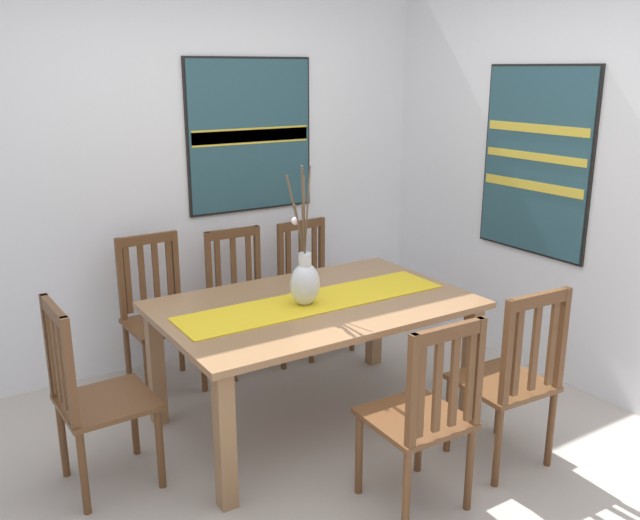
{
  "coord_description": "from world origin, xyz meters",
  "views": [
    {
      "loc": [
        -1.67,
        -2.43,
        1.96
      ],
      "look_at": [
        0.2,
        0.52,
        0.96
      ],
      "focal_mm": 37.89,
      "sensor_mm": 36.0,
      "label": 1
    }
  ],
  "objects_px": {
    "chair_3": "(243,298)",
    "chair_4": "(312,285)",
    "chair_1": "(511,378)",
    "chair_5": "(92,395)",
    "chair_0": "(159,312)",
    "dining_table": "(314,318)",
    "painting_on_back_wall": "(250,135)",
    "centerpiece_vase": "(305,280)",
    "painting_on_side_wall": "(536,161)",
    "chair_2": "(424,414)"
  },
  "relations": [
    {
      "from": "chair_3",
      "to": "chair_4",
      "type": "bearing_deg",
      "value": -0.97
    },
    {
      "from": "chair_1",
      "to": "chair_4",
      "type": "xyz_separation_m",
      "value": [
        -0.03,
        1.83,
        -0.01
      ]
    },
    {
      "from": "chair_5",
      "to": "chair_0",
      "type": "bearing_deg",
      "value": 54.62
    },
    {
      "from": "chair_1",
      "to": "chair_0",
      "type": "bearing_deg",
      "value": 122.62
    },
    {
      "from": "dining_table",
      "to": "chair_4",
      "type": "bearing_deg",
      "value": 58.82
    },
    {
      "from": "chair_0",
      "to": "chair_4",
      "type": "distance_m",
      "value": 1.14
    },
    {
      "from": "chair_4",
      "to": "painting_on_back_wall",
      "type": "relative_size",
      "value": 0.88
    },
    {
      "from": "centerpiece_vase",
      "to": "chair_4",
      "type": "distance_m",
      "value": 1.2
    },
    {
      "from": "dining_table",
      "to": "painting_on_side_wall",
      "type": "relative_size",
      "value": 1.42
    },
    {
      "from": "chair_2",
      "to": "painting_on_side_wall",
      "type": "distance_m",
      "value": 2.06
    },
    {
      "from": "centerpiece_vase",
      "to": "painting_on_side_wall",
      "type": "xyz_separation_m",
      "value": [
        1.68,
        -0.06,
        0.52
      ]
    },
    {
      "from": "dining_table",
      "to": "chair_2",
      "type": "height_order",
      "value": "chair_2"
    },
    {
      "from": "chair_1",
      "to": "painting_on_side_wall",
      "type": "distance_m",
      "value": 1.59
    },
    {
      "from": "dining_table",
      "to": "centerpiece_vase",
      "type": "distance_m",
      "value": 0.25
    },
    {
      "from": "chair_3",
      "to": "chair_5",
      "type": "xyz_separation_m",
      "value": [
        -1.23,
        -0.92,
        0.02
      ]
    },
    {
      "from": "painting_on_back_wall",
      "to": "painting_on_side_wall",
      "type": "bearing_deg",
      "value": -44.68
    },
    {
      "from": "chair_1",
      "to": "chair_5",
      "type": "distance_m",
      "value": 2.02
    },
    {
      "from": "chair_3",
      "to": "chair_5",
      "type": "distance_m",
      "value": 1.53
    },
    {
      "from": "centerpiece_vase",
      "to": "chair_5",
      "type": "bearing_deg",
      "value": 178.26
    },
    {
      "from": "chair_1",
      "to": "chair_2",
      "type": "bearing_deg",
      "value": -175.58
    },
    {
      "from": "chair_1",
      "to": "centerpiece_vase",
      "type": "bearing_deg",
      "value": 126.63
    },
    {
      "from": "chair_4",
      "to": "chair_1",
      "type": "bearing_deg",
      "value": -89.18
    },
    {
      "from": "painting_on_side_wall",
      "to": "chair_0",
      "type": "bearing_deg",
      "value": 155.47
    },
    {
      "from": "chair_1",
      "to": "chair_3",
      "type": "height_order",
      "value": "chair_1"
    },
    {
      "from": "chair_3",
      "to": "painting_on_back_wall",
      "type": "bearing_deg",
      "value": 51.71
    },
    {
      "from": "chair_2",
      "to": "chair_5",
      "type": "height_order",
      "value": "chair_5"
    },
    {
      "from": "dining_table",
      "to": "centerpiece_vase",
      "type": "height_order",
      "value": "centerpiece_vase"
    },
    {
      "from": "centerpiece_vase",
      "to": "chair_0",
      "type": "distance_m",
      "value": 1.13
    },
    {
      "from": "chair_5",
      "to": "painting_on_back_wall",
      "type": "distance_m",
      "value": 2.18
    },
    {
      "from": "dining_table",
      "to": "painting_on_back_wall",
      "type": "height_order",
      "value": "painting_on_back_wall"
    },
    {
      "from": "dining_table",
      "to": "chair_5",
      "type": "relative_size",
      "value": 1.76
    },
    {
      "from": "dining_table",
      "to": "chair_1",
      "type": "distance_m",
      "value": 1.08
    },
    {
      "from": "chair_1",
      "to": "chair_2",
      "type": "xyz_separation_m",
      "value": [
        -0.6,
        -0.05,
        0.0
      ]
    },
    {
      "from": "painting_on_back_wall",
      "to": "chair_5",
      "type": "bearing_deg",
      "value": -140.14
    },
    {
      "from": "chair_1",
      "to": "chair_5",
      "type": "bearing_deg",
      "value": 153.0
    },
    {
      "from": "chair_5",
      "to": "chair_3",
      "type": "bearing_deg",
      "value": 36.76
    },
    {
      "from": "dining_table",
      "to": "chair_2",
      "type": "relative_size",
      "value": 1.79
    },
    {
      "from": "chair_1",
      "to": "painting_on_side_wall",
      "type": "relative_size",
      "value": 0.81
    },
    {
      "from": "centerpiece_vase",
      "to": "painting_on_back_wall",
      "type": "distance_m",
      "value": 1.46
    },
    {
      "from": "centerpiece_vase",
      "to": "painting_on_side_wall",
      "type": "bearing_deg",
      "value": -2.2
    },
    {
      "from": "chair_0",
      "to": "chair_1",
      "type": "bearing_deg",
      "value": -57.38
    },
    {
      "from": "chair_1",
      "to": "painting_on_back_wall",
      "type": "relative_size",
      "value": 0.92
    },
    {
      "from": "chair_3",
      "to": "painting_on_back_wall",
      "type": "distance_m",
      "value": 1.12
    },
    {
      "from": "chair_3",
      "to": "chair_4",
      "type": "height_order",
      "value": "chair_3"
    },
    {
      "from": "dining_table",
      "to": "chair_3",
      "type": "bearing_deg",
      "value": 89.08
    },
    {
      "from": "dining_table",
      "to": "painting_on_side_wall",
      "type": "xyz_separation_m",
      "value": [
        1.61,
        -0.08,
        0.76
      ]
    },
    {
      "from": "chair_5",
      "to": "dining_table",
      "type": "bearing_deg",
      "value": -0.97
    },
    {
      "from": "chair_0",
      "to": "chair_3",
      "type": "height_order",
      "value": "chair_0"
    },
    {
      "from": "chair_4",
      "to": "chair_3",
      "type": "bearing_deg",
      "value": 179.03
    },
    {
      "from": "centerpiece_vase",
      "to": "chair_5",
      "type": "height_order",
      "value": "centerpiece_vase"
    }
  ]
}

